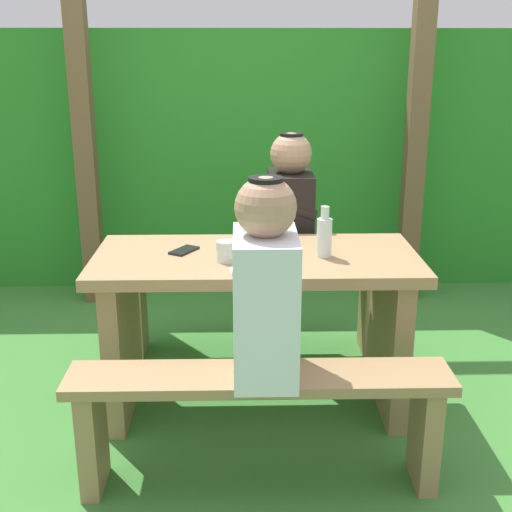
{
  "coord_description": "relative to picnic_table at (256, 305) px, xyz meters",
  "views": [
    {
      "loc": [
        -0.06,
        -2.71,
        1.59
      ],
      "look_at": [
        0.0,
        0.0,
        0.73
      ],
      "focal_mm": 46.36,
      "sensor_mm": 36.0,
      "label": 1
    }
  ],
  "objects": [
    {
      "name": "hedge_backdrop",
      "position": [
        0.0,
        2.01,
        0.35
      ],
      "size": [
        6.4,
        0.77,
        1.7
      ],
      "primitive_type": "cube",
      "color": "#2A8327",
      "rests_on": "ground_plane"
    },
    {
      "name": "person_white_shirt",
      "position": [
        0.02,
        -0.57,
        0.3
      ],
      "size": [
        0.25,
        0.35,
        0.72
      ],
      "color": "silver",
      "rests_on": "bench_near"
    },
    {
      "name": "cell_phone",
      "position": [
        -0.31,
        0.05,
        0.24
      ],
      "size": [
        0.13,
        0.16,
        0.01
      ],
      "primitive_type": "cube",
      "rotation": [
        0.0,
        0.0,
        -0.55
      ],
      "color": "black",
      "rests_on": "picnic_table"
    },
    {
      "name": "person_black_coat",
      "position": [
        0.19,
        0.57,
        0.3
      ],
      "size": [
        0.25,
        0.35,
        0.72
      ],
      "color": "black",
      "rests_on": "bench_far"
    },
    {
      "name": "bottle_left",
      "position": [
        0.29,
        -0.03,
        0.33
      ],
      "size": [
        0.06,
        0.06,
        0.22
      ],
      "color": "silver",
      "rests_on": "picnic_table"
    },
    {
      "name": "drinking_glass",
      "position": [
        -0.13,
        -0.09,
        0.28
      ],
      "size": [
        0.08,
        0.08,
        0.09
      ],
      "primitive_type": "cylinder",
      "color": "silver",
      "rests_on": "picnic_table"
    },
    {
      "name": "bench_near",
      "position": [
        0.0,
        -0.58,
        -0.17
      ],
      "size": [
        1.4,
        0.24,
        0.47
      ],
      "color": "#9E7A51",
      "rests_on": "ground_plane"
    },
    {
      "name": "pergola_post_left",
      "position": [
        -1.02,
        1.37,
        0.55
      ],
      "size": [
        0.12,
        0.12,
        2.11
      ],
      "primitive_type": "cube",
      "color": "brown",
      "rests_on": "ground_plane"
    },
    {
      "name": "ground_plane",
      "position": [
        0.0,
        0.0,
        -0.5
      ],
      "size": [
        12.0,
        12.0,
        0.0
      ],
      "primitive_type": "plane",
      "color": "#3E7F35"
    },
    {
      "name": "bench_far",
      "position": [
        0.0,
        0.58,
        -0.17
      ],
      "size": [
        1.4,
        0.24,
        0.47
      ],
      "color": "#9E7A51",
      "rests_on": "ground_plane"
    },
    {
      "name": "picnic_table",
      "position": [
        0.0,
        0.0,
        0.0
      ],
      "size": [
        1.4,
        0.64,
        0.74
      ],
      "color": "#9E7A51",
      "rests_on": "ground_plane"
    },
    {
      "name": "pergola_post_right",
      "position": [
        1.02,
        1.37,
        0.55
      ],
      "size": [
        0.12,
        0.12,
        2.11
      ],
      "primitive_type": "cube",
      "color": "brown",
      "rests_on": "ground_plane"
    }
  ]
}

